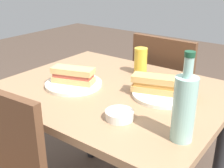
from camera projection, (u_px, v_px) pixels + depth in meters
dining_table at (112, 114)px, 1.28m from camera, size 0.96×0.77×0.73m
chair_far at (168, 93)px, 1.75m from camera, size 0.41×0.41×0.86m
plate_near at (74, 84)px, 1.26m from camera, size 0.25×0.25×0.01m
baguette_sandwich_near at (73, 75)px, 1.24m from camera, size 0.20×0.13×0.07m
knife_near at (77, 77)px, 1.31m from camera, size 0.18×0.04×0.01m
plate_far at (163, 94)px, 1.16m from camera, size 0.25×0.25×0.01m
baguette_sandwich_far at (163, 85)px, 1.14m from camera, size 0.26×0.15×0.07m
knife_far at (162, 87)px, 1.20m from camera, size 0.16×0.11×0.01m
water_bottle at (184, 107)px, 0.83m from camera, size 0.07×0.07×0.28m
beer_glass at (141, 61)px, 1.38m from camera, size 0.06×0.06×0.13m
olive_bowl at (119, 115)px, 0.98m from camera, size 0.10×0.10×0.03m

